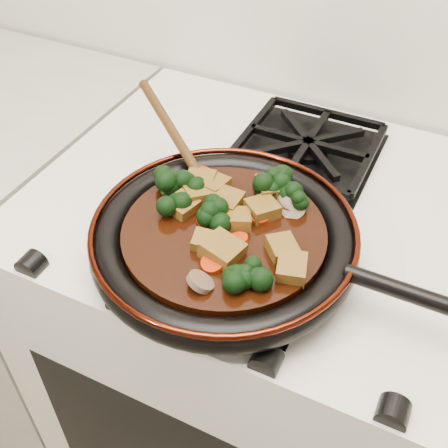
% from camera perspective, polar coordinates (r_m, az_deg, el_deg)
% --- Properties ---
extents(stove, '(0.76, 0.60, 0.90)m').
position_cam_1_polar(stove, '(1.22, 3.97, -13.83)').
color(stove, white).
rests_on(stove, ground).
extents(burner_grate_front, '(0.23, 0.23, 0.03)m').
position_cam_1_polar(burner_grate_front, '(0.78, 1.54, -2.89)').
color(burner_grate_front, black).
rests_on(burner_grate_front, stove).
extents(burner_grate_back, '(0.23, 0.23, 0.03)m').
position_cam_1_polar(burner_grate_back, '(0.98, 8.49, 7.75)').
color(burner_grate_back, black).
rests_on(burner_grate_back, stove).
extents(skillet, '(0.49, 0.36, 0.05)m').
position_cam_1_polar(skillet, '(0.76, 0.14, -1.49)').
color(skillet, black).
rests_on(skillet, burner_grate_front).
extents(braising_sauce, '(0.27, 0.27, 0.02)m').
position_cam_1_polar(braising_sauce, '(0.75, -0.00, -1.17)').
color(braising_sauce, black).
rests_on(braising_sauce, skillet).
extents(tofu_cube_0, '(0.04, 0.04, 0.03)m').
position_cam_1_polar(tofu_cube_0, '(0.72, -1.84, -1.88)').
color(tofu_cube_0, brown).
rests_on(tofu_cube_0, braising_sauce).
extents(tofu_cube_1, '(0.05, 0.05, 0.02)m').
position_cam_1_polar(tofu_cube_1, '(0.71, 5.93, -2.55)').
color(tofu_cube_1, brown).
rests_on(tofu_cube_1, braising_sauce).
extents(tofu_cube_2, '(0.05, 0.05, 0.03)m').
position_cam_1_polar(tofu_cube_2, '(0.69, 6.86, -4.50)').
color(tofu_cube_2, brown).
rests_on(tofu_cube_2, braising_sauce).
extents(tofu_cube_3, '(0.05, 0.05, 0.03)m').
position_cam_1_polar(tofu_cube_3, '(0.75, 1.18, 0.46)').
color(tofu_cube_3, brown).
rests_on(tofu_cube_3, braising_sauce).
extents(tofu_cube_4, '(0.05, 0.05, 0.03)m').
position_cam_1_polar(tofu_cube_4, '(0.80, -1.25, 3.91)').
color(tofu_cube_4, brown).
rests_on(tofu_cube_4, braising_sauce).
extents(tofu_cube_5, '(0.06, 0.06, 0.03)m').
position_cam_1_polar(tofu_cube_5, '(0.79, -2.43, 3.10)').
color(tofu_cube_5, brown).
rests_on(tofu_cube_5, braising_sauce).
extents(tofu_cube_6, '(0.06, 0.06, 0.03)m').
position_cam_1_polar(tofu_cube_6, '(0.80, 4.76, 3.60)').
color(tofu_cube_6, brown).
rests_on(tofu_cube_6, braising_sauce).
extents(tofu_cube_7, '(0.04, 0.04, 0.02)m').
position_cam_1_polar(tofu_cube_7, '(0.77, 0.38, 2.19)').
color(tofu_cube_7, brown).
rests_on(tofu_cube_7, braising_sauce).
extents(tofu_cube_8, '(0.06, 0.06, 0.03)m').
position_cam_1_polar(tofu_cube_8, '(0.77, 3.91, 1.49)').
color(tofu_cube_8, brown).
rests_on(tofu_cube_8, braising_sauce).
extents(tofu_cube_9, '(0.06, 0.05, 0.03)m').
position_cam_1_polar(tofu_cube_9, '(0.71, -0.17, -2.71)').
color(tofu_cube_9, brown).
rests_on(tofu_cube_9, braising_sauce).
extents(tofu_cube_10, '(0.05, 0.05, 0.02)m').
position_cam_1_polar(tofu_cube_10, '(0.77, -4.27, 1.82)').
color(tofu_cube_10, brown).
rests_on(tofu_cube_10, braising_sauce).
extents(tofu_cube_11, '(0.05, 0.05, 0.03)m').
position_cam_1_polar(tofu_cube_11, '(0.81, -2.36, 4.23)').
color(tofu_cube_11, brown).
rests_on(tofu_cube_11, braising_sauce).
extents(broccoli_floret_0, '(0.07, 0.06, 0.07)m').
position_cam_1_polar(broccoli_floret_0, '(0.80, -6.07, 3.90)').
color(broccoli_floret_0, black).
rests_on(broccoli_floret_0, braising_sauce).
extents(broccoli_floret_1, '(0.07, 0.06, 0.07)m').
position_cam_1_polar(broccoli_floret_1, '(0.79, 7.15, 2.78)').
color(broccoli_floret_1, black).
rests_on(broccoli_floret_1, braising_sauce).
extents(broccoli_floret_2, '(0.09, 0.09, 0.07)m').
position_cam_1_polar(broccoli_floret_2, '(0.75, -0.75, 0.91)').
color(broccoli_floret_2, black).
rests_on(broccoli_floret_2, braising_sauce).
extents(broccoli_floret_3, '(0.08, 0.08, 0.06)m').
position_cam_1_polar(broccoli_floret_3, '(0.80, -3.06, 4.04)').
color(broccoli_floret_3, black).
rests_on(broccoli_floret_3, braising_sauce).
extents(broccoli_floret_4, '(0.08, 0.09, 0.07)m').
position_cam_1_polar(broccoli_floret_4, '(0.77, -5.42, 1.60)').
color(broccoli_floret_4, black).
rests_on(broccoli_floret_4, braising_sauce).
extents(broccoli_floret_5, '(0.08, 0.08, 0.06)m').
position_cam_1_polar(broccoli_floret_5, '(0.80, 4.31, 3.86)').
color(broccoli_floret_5, black).
rests_on(broccoli_floret_5, braising_sauce).
extents(broccoli_floret_6, '(0.08, 0.09, 0.07)m').
position_cam_1_polar(broccoli_floret_6, '(0.80, 5.77, 4.21)').
color(broccoli_floret_6, black).
rests_on(broccoli_floret_6, braising_sauce).
extents(broccoli_floret_7, '(0.07, 0.08, 0.07)m').
position_cam_1_polar(broccoli_floret_7, '(0.68, 1.37, -5.44)').
color(broccoli_floret_7, black).
rests_on(broccoli_floret_7, braising_sauce).
extents(broccoli_floret_8, '(0.07, 0.06, 0.06)m').
position_cam_1_polar(broccoli_floret_8, '(0.68, 3.06, -5.14)').
color(broccoli_floret_8, black).
rests_on(broccoli_floret_8, braising_sauce).
extents(carrot_coin_0, '(0.03, 0.03, 0.01)m').
position_cam_1_polar(carrot_coin_0, '(0.73, 1.45, -1.60)').
color(carrot_coin_0, red).
rests_on(carrot_coin_0, braising_sauce).
extents(carrot_coin_1, '(0.03, 0.03, 0.02)m').
position_cam_1_polar(carrot_coin_1, '(0.70, -1.13, -3.97)').
color(carrot_coin_1, red).
rests_on(carrot_coin_1, braising_sauce).
extents(carrot_coin_2, '(0.03, 0.03, 0.02)m').
position_cam_1_polar(carrot_coin_2, '(0.75, -1.68, 0.51)').
color(carrot_coin_2, red).
rests_on(carrot_coin_2, braising_sauce).
extents(carrot_coin_3, '(0.03, 0.03, 0.02)m').
position_cam_1_polar(carrot_coin_3, '(0.78, -4.41, 1.85)').
color(carrot_coin_3, red).
rests_on(carrot_coin_3, braising_sauce).
extents(carrot_coin_4, '(0.03, 0.03, 0.02)m').
position_cam_1_polar(carrot_coin_4, '(0.83, -2.04, 5.03)').
color(carrot_coin_4, red).
rests_on(carrot_coin_4, braising_sauce).
extents(carrot_coin_5, '(0.03, 0.03, 0.01)m').
position_cam_1_polar(carrot_coin_5, '(0.76, 3.56, 0.83)').
color(carrot_coin_5, red).
rests_on(carrot_coin_5, braising_sauce).
extents(mushroom_slice_0, '(0.05, 0.05, 0.03)m').
position_cam_1_polar(mushroom_slice_0, '(0.67, -2.42, -5.89)').
color(mushroom_slice_0, brown).
rests_on(mushroom_slice_0, braising_sauce).
extents(mushroom_slice_1, '(0.03, 0.03, 0.02)m').
position_cam_1_polar(mushroom_slice_1, '(0.78, 6.56, 2.16)').
color(mushroom_slice_1, brown).
rests_on(mushroom_slice_1, braising_sauce).
extents(mushroom_slice_2, '(0.04, 0.04, 0.03)m').
position_cam_1_polar(mushroom_slice_2, '(0.77, 6.98, 1.65)').
color(mushroom_slice_2, brown).
rests_on(mushroom_slice_2, braising_sauce).
extents(wooden_spoon, '(0.14, 0.11, 0.23)m').
position_cam_1_polar(wooden_spoon, '(0.84, -3.76, 6.95)').
color(wooden_spoon, '#44270E').
rests_on(wooden_spoon, braising_sauce).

